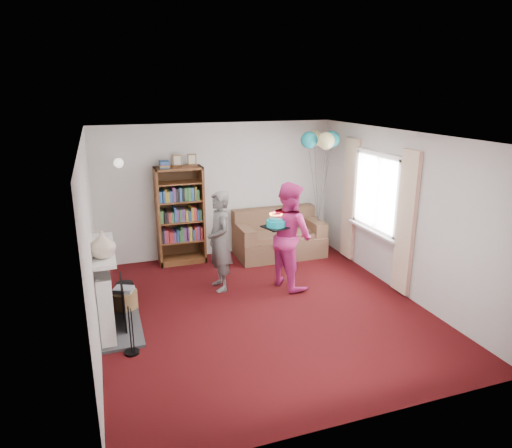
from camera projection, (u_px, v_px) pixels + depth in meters
name	position (u px, v px, depth m)	size (l,w,h in m)	color
ground	(263.00, 309.00, 6.66)	(5.00, 5.00, 0.00)	#380908
wall_back	(218.00, 190.00, 8.58)	(4.50, 0.02, 2.50)	silver
wall_left	(90.00, 245.00, 5.60)	(0.02, 5.00, 2.50)	silver
wall_right	(401.00, 213.00, 7.01)	(0.02, 5.00, 2.50)	silver
ceiling	(263.00, 135.00, 5.94)	(4.50, 5.00, 0.01)	white
fireplace	(110.00, 291.00, 6.03)	(0.55, 1.80, 1.12)	#3F3F42
window_bay	(376.00, 207.00, 7.55)	(0.14, 2.02, 2.20)	white
wall_sconce	(119.00, 163.00, 7.72)	(0.16, 0.23, 0.16)	gold
bookcase	(180.00, 216.00, 8.25)	(0.84, 0.42, 1.98)	#472B14
sofa	(278.00, 238.00, 8.77)	(1.65, 0.87, 0.87)	brown
wicker_basket	(124.00, 300.00, 6.60)	(0.38, 0.38, 0.34)	#9A7448
person_striped	(219.00, 241.00, 7.13)	(0.58, 0.38, 1.60)	black
person_magenta	(289.00, 235.00, 7.24)	(0.83, 0.65, 1.71)	#C32774
birthday_cake	(276.00, 223.00, 6.97)	(0.35, 0.35, 0.22)	black
balloons	(320.00, 140.00, 8.07)	(0.74, 0.74, 1.71)	#3F3F3F
mantel_vase	(102.00, 244.00, 5.49)	(0.32, 0.32, 0.33)	beige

